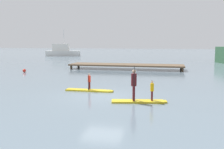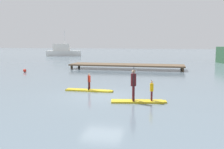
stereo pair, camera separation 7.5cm
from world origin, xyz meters
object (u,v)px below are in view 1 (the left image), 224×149
Objects in this scene: paddler_child_solo at (89,81)px; paddler_adult at (134,83)px; fishing_boat_green_midground at (62,51)px; mooring_buoy_near at (24,71)px; paddleboard_near at (89,90)px; paddleboard_far at (139,101)px; paddler_child_front at (152,89)px.

paddler_child_solo is 0.56× the size of paddler_adult.
mooring_buoy_near is at bearing -73.43° from fishing_boat_green_midground.
paddler_adult is (3.41, -2.61, 1.04)m from paddleboard_near.
paddler_adult is at bearing -167.69° from paddleboard_far.
paddleboard_near is 8.98× the size of mooring_buoy_near.
fishing_boat_green_midground is at bearing 118.00° from paddler_adult.
paddleboard_near is at bearing 145.42° from paddleboard_far.
fishing_boat_green_midground reaches higher than paddler_child_front.
paddler_adult is at bearing -40.00° from mooring_buoy_near.
paddleboard_near is 1.06× the size of paddleboard_far.
paddler_child_front is 3.09× the size of mooring_buoy_near.
paddleboard_near is at bearing -40.80° from mooring_buoy_near.
paddleboard_far is 0.37× the size of fishing_boat_green_midground.
paddler_child_front is (0.99, 0.21, -0.37)m from paddler_adult.
paddler_child_front is (4.40, -2.40, 0.68)m from paddleboard_near.
paddleboard_near is 46.50m from fishing_boat_green_midground.
paddleboard_far is at bearing -167.98° from paddler_child_front.
paddleboard_far is 0.99m from paddler_child_front.
fishing_boat_green_midground reaches higher than paddler_adult.
paddler_child_solo is (0.00, -0.01, 0.67)m from paddleboard_near.
paddleboard_near is at bearing 151.40° from paddler_child_front.
fishing_boat_green_midground is at bearing 115.79° from paddler_child_solo.
paddler_adult reaches higher than paddler_child_solo.
paddleboard_far is 1.08m from paddler_adult.
paddler_child_front is at bearing -60.90° from fishing_boat_green_midground.
paddleboard_near is 1.68× the size of paddler_adult.
paddler_child_solo is 13.84m from mooring_buoy_near.
paddler_child_front is at bearing -28.60° from paddleboard_near.
paddler_adult is at bearing -167.90° from paddler_child_front.
mooring_buoy_near is (-14.86, 11.43, -0.54)m from paddler_child_front.
paddler_child_front is 50.65m from fishing_boat_green_midground.
paddler_child_solo is 4.53m from paddleboard_far.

